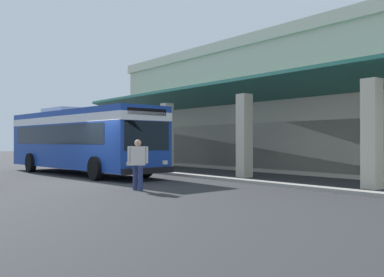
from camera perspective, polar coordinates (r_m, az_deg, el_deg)
name	(u,v)px	position (r m, az deg, el deg)	size (l,w,h in m)	color
ground	(238,173)	(22.65, 5.94, -4.49)	(120.00, 120.00, 0.00)	#2D2D30
curb_strip	(173,174)	(21.44, -2.46, -4.56)	(29.76, 0.50, 0.12)	#9E998E
plaza_building	(300,107)	(28.13, 13.83, 3.94)	(25.10, 13.37, 7.47)	beige
transit_bus	(81,137)	(22.57, -14.19, 0.22)	(11.38, 3.45, 3.34)	#193D9E
pedestrian	(138,162)	(14.73, -7.01, -3.01)	(0.47, 0.55, 1.69)	navy
potted_palm	(120,156)	(29.01, -9.32, -2.30)	(1.94, 1.82, 2.63)	brown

